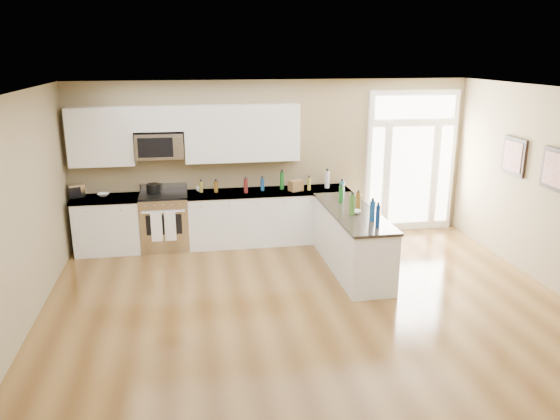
# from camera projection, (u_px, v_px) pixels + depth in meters

# --- Properties ---
(ground) EXTENTS (8.00, 8.00, 0.00)m
(ground) POSITION_uv_depth(u_px,v_px,m) (330.00, 347.00, 6.25)
(ground) COLOR brown
(room_shell) EXTENTS (8.00, 8.00, 8.00)m
(room_shell) POSITION_uv_depth(u_px,v_px,m) (334.00, 204.00, 5.77)
(room_shell) COLOR #8F7E5A
(room_shell) RESTS_ON ground
(back_cabinet_left) EXTENTS (1.10, 0.66, 0.94)m
(back_cabinet_left) POSITION_uv_depth(u_px,v_px,m) (108.00, 226.00, 9.14)
(back_cabinet_left) COLOR white
(back_cabinet_left) RESTS_ON ground
(back_cabinet_right) EXTENTS (2.85, 0.66, 0.94)m
(back_cabinet_right) POSITION_uv_depth(u_px,v_px,m) (268.00, 218.00, 9.59)
(back_cabinet_right) COLOR white
(back_cabinet_right) RESTS_ON ground
(peninsula_cabinet) EXTENTS (0.69, 2.32, 0.94)m
(peninsula_cabinet) POSITION_uv_depth(u_px,v_px,m) (352.00, 242.00, 8.39)
(peninsula_cabinet) COLOR white
(peninsula_cabinet) RESTS_ON ground
(upper_cabinet_left) EXTENTS (1.04, 0.33, 0.95)m
(upper_cabinet_left) POSITION_uv_depth(u_px,v_px,m) (101.00, 137.00, 8.86)
(upper_cabinet_left) COLOR white
(upper_cabinet_left) RESTS_ON room_shell
(upper_cabinet_right) EXTENTS (1.94, 0.33, 0.95)m
(upper_cabinet_right) POSITION_uv_depth(u_px,v_px,m) (242.00, 133.00, 9.24)
(upper_cabinet_right) COLOR white
(upper_cabinet_right) RESTS_ON room_shell
(upper_cabinet_short) EXTENTS (0.82, 0.33, 0.40)m
(upper_cabinet_short) POSITION_uv_depth(u_px,v_px,m) (158.00, 118.00, 8.94)
(upper_cabinet_short) COLOR white
(upper_cabinet_short) RESTS_ON room_shell
(microwave) EXTENTS (0.78, 0.41, 0.42)m
(microwave) POSITION_uv_depth(u_px,v_px,m) (160.00, 145.00, 9.02)
(microwave) COLOR silver
(microwave) RESTS_ON room_shell
(entry_door) EXTENTS (1.70, 0.10, 2.60)m
(entry_door) POSITION_uv_depth(u_px,v_px,m) (411.00, 162.00, 10.04)
(entry_door) COLOR white
(entry_door) RESTS_ON ground
(wall_art_near) EXTENTS (0.05, 0.58, 0.58)m
(wall_art_near) POSITION_uv_depth(u_px,v_px,m) (514.00, 156.00, 8.42)
(wall_art_near) COLOR black
(wall_art_near) RESTS_ON room_shell
(wall_art_far) EXTENTS (0.05, 0.58, 0.58)m
(wall_art_far) POSITION_uv_depth(u_px,v_px,m) (556.00, 170.00, 7.47)
(wall_art_far) COLOR black
(wall_art_far) RESTS_ON room_shell
(kitchen_range) EXTENTS (0.80, 0.70, 1.08)m
(kitchen_range) POSITION_uv_depth(u_px,v_px,m) (165.00, 221.00, 9.28)
(kitchen_range) COLOR silver
(kitchen_range) RESTS_ON ground
(stockpot) EXTENTS (0.24, 0.24, 0.18)m
(stockpot) POSITION_uv_depth(u_px,v_px,m) (153.00, 188.00, 9.20)
(stockpot) COLOR black
(stockpot) RESTS_ON kitchen_range
(toaster_oven) EXTENTS (0.31, 0.28, 0.21)m
(toaster_oven) POSITION_uv_depth(u_px,v_px,m) (76.00, 191.00, 9.00)
(toaster_oven) COLOR silver
(toaster_oven) RESTS_ON back_cabinet_left
(cardboard_box) EXTENTS (0.27, 0.24, 0.18)m
(cardboard_box) POSITION_uv_depth(u_px,v_px,m) (296.00, 186.00, 9.41)
(cardboard_box) COLOR brown
(cardboard_box) RESTS_ON back_cabinet_right
(bowl_left) EXTENTS (0.20, 0.20, 0.05)m
(bowl_left) POSITION_uv_depth(u_px,v_px,m) (103.00, 195.00, 9.09)
(bowl_left) COLOR white
(bowl_left) RESTS_ON back_cabinet_left
(bowl_peninsula) EXTENTS (0.20, 0.20, 0.05)m
(bowl_peninsula) POSITION_uv_depth(u_px,v_px,m) (356.00, 212.00, 8.10)
(bowl_peninsula) COLOR white
(bowl_peninsula) RESTS_ON peninsula_cabinet
(cup_counter) EXTENTS (0.13, 0.13, 0.09)m
(cup_counter) POSITION_uv_depth(u_px,v_px,m) (199.00, 189.00, 9.37)
(cup_counter) COLOR white
(cup_counter) RESTS_ON back_cabinet_right
(counter_bottles) EXTENTS (2.41, 2.43, 0.32)m
(counter_bottles) POSITION_uv_depth(u_px,v_px,m) (315.00, 192.00, 8.77)
(counter_bottles) COLOR #19591E
(counter_bottles) RESTS_ON back_cabinet_right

